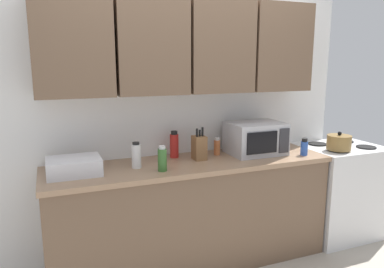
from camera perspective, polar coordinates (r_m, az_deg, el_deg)
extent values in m
cube|color=white|center=(3.22, -2.24, 4.02)|extent=(3.22, 0.06, 2.60)
cube|color=brown|center=(2.83, -18.29, 13.14)|extent=(0.56, 0.33, 0.75)
cube|color=brown|center=(2.93, -6.59, 13.54)|extent=(0.56, 0.33, 0.75)
cube|color=brown|center=(3.13, 3.99, 13.43)|extent=(0.56, 0.33, 0.75)
cube|color=brown|center=(3.42, 13.02, 12.99)|extent=(0.56, 0.33, 0.75)
cube|color=brown|center=(3.15, -0.07, -12.60)|extent=(2.32, 0.60, 0.86)
cube|color=#9E7A5B|center=(3.00, -0.07, -4.71)|extent=(2.35, 0.63, 0.04)
cube|color=silver|center=(3.94, 21.89, -8.15)|extent=(0.76, 0.64, 0.90)
cylinder|color=black|center=(3.61, 21.97, -2.37)|extent=(0.18, 0.18, 0.01)
cylinder|color=black|center=(3.84, 25.66, -1.86)|extent=(0.18, 0.18, 0.01)
cylinder|color=black|center=(3.81, 19.09, -1.48)|extent=(0.18, 0.18, 0.01)
cylinder|color=black|center=(4.03, 22.76, -1.05)|extent=(0.18, 0.18, 0.01)
cylinder|color=olive|center=(3.59, 22.06, -1.24)|extent=(0.22, 0.22, 0.13)
sphere|color=black|center=(3.57, 22.16, 0.09)|extent=(0.04, 0.04, 0.04)
cube|color=#B7B7BC|center=(3.27, 9.92, -0.63)|extent=(0.48, 0.36, 0.28)
cube|color=black|center=(3.09, 10.96, -1.35)|extent=(0.29, 0.01, 0.18)
cube|color=#2D2D33|center=(3.22, 14.27, -1.02)|extent=(0.10, 0.01, 0.21)
cube|color=silver|center=(2.79, -18.04, -4.82)|extent=(0.38, 0.30, 0.12)
cube|color=brown|center=(3.03, 1.13, -2.19)|extent=(0.10, 0.12, 0.20)
cylinder|color=black|center=(2.99, 0.77, 0.22)|extent=(0.02, 0.02, 0.07)
cylinder|color=black|center=(3.00, 1.21, 0.14)|extent=(0.02, 0.02, 0.05)
cylinder|color=black|center=(3.00, 1.65, 0.38)|extent=(0.02, 0.02, 0.08)
cylinder|color=#BC6638|center=(3.20, 3.95, -2.13)|extent=(0.06, 0.06, 0.13)
cylinder|color=silver|center=(3.18, 3.96, -0.79)|extent=(0.04, 0.04, 0.02)
cylinder|color=red|center=(3.10, -2.80, -1.88)|extent=(0.07, 0.07, 0.20)
cylinder|color=black|center=(3.08, -2.82, 0.20)|extent=(0.06, 0.06, 0.03)
cylinder|color=white|center=(2.83, -8.73, -3.47)|extent=(0.07, 0.07, 0.18)
cylinder|color=black|center=(2.80, -8.80, -1.46)|extent=(0.05, 0.05, 0.02)
cylinder|color=#386B2D|center=(2.73, -4.68, -4.09)|extent=(0.07, 0.07, 0.17)
cylinder|color=silver|center=(2.70, -4.71, -2.11)|extent=(0.05, 0.05, 0.02)
cylinder|color=#2D56B7|center=(3.33, 17.19, -2.17)|extent=(0.06, 0.06, 0.12)
cylinder|color=black|center=(3.31, 17.26, -0.91)|extent=(0.05, 0.05, 0.03)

